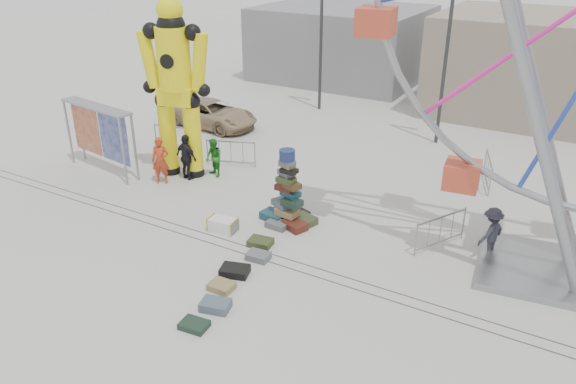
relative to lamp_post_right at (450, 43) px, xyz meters
The scene contains 27 objects.
ground 14.09m from the lamp_post_right, 103.39° to the right, with size 90.00×90.00×0.00m, color #9E9E99.
track_line_near 13.54m from the lamp_post_right, 104.01° to the right, with size 40.00×0.04×0.01m, color #47443F.
track_line_far 13.18m from the lamp_post_right, 104.46° to the right, with size 40.00×0.04×0.01m, color #47443F.
building_right 8.26m from the lamp_post_right, 60.84° to the left, with size 12.00×8.00×5.00m, color gray.
building_left 13.00m from the lamp_post_right, 135.30° to the left, with size 10.00×8.00×4.40m, color gray.
lamp_post_right is the anchor object (origin of this frame).
lamp_post_left 7.28m from the lamp_post_right, 164.05° to the left, with size 1.41×0.25×8.00m.
suitcase_tower 10.87m from the lamp_post_right, 102.09° to the right, with size 1.93×1.62×2.58m.
crash_test_dummy 11.59m from the lamp_post_right, 132.03° to the right, with size 2.76×1.28×6.97m.
banner_scaffold 14.78m from the lamp_post_right, 137.05° to the right, with size 3.81×1.16×2.72m.
steamer_trunk 12.84m from the lamp_post_right, 107.57° to the right, with size 0.91×0.52×0.42m, color silver.
row_case_0 12.69m from the lamp_post_right, 100.18° to the right, with size 0.73×0.54×0.21m, color #374120.
row_case_1 13.29m from the lamp_post_right, 97.95° to the right, with size 0.67×0.50×0.20m, color slate.
row_case_2 14.25m from the lamp_post_right, 97.95° to the right, with size 0.80×0.58×0.23m, color black.
row_case_3 14.98m from the lamp_post_right, 97.09° to the right, with size 0.66×0.54×0.19m, color #967E4C.
row_case_4 15.69m from the lamp_post_right, 95.27° to the right, with size 0.75×0.53×0.24m, color #4C5D6D.
row_case_5 16.52m from the lamp_post_right, 95.02° to the right, with size 0.68×0.50×0.16m, color #1B3124.
barricade_dummy_a 15.29m from the lamp_post_right, 149.12° to the right, with size 2.00×0.10×1.10m, color gray, non-canonical shape.
barricade_dummy_b 12.43m from the lamp_post_right, 145.67° to the right, with size 2.00×0.10×1.10m, color gray, non-canonical shape.
barricade_dummy_c 10.34m from the lamp_post_right, 133.49° to the right, with size 2.00×0.10×1.10m, color gray, non-canonical shape.
barricade_wheel_front 10.25m from the lamp_post_right, 73.48° to the right, with size 2.00×0.10×1.10m, color gray, non-canonical shape.
barricade_wheel_back 6.10m from the lamp_post_right, 51.33° to the right, with size 2.00×0.10×1.10m, color gray, non-canonical shape.
pedestrian_red 12.97m from the lamp_post_right, 129.35° to the right, with size 0.66×0.43×1.82m, color #AB3418.
pedestrian_green 11.07m from the lamp_post_right, 128.81° to the right, with size 0.74×0.58×1.53m, color #1B6F1C.
pedestrian_black 12.02m from the lamp_post_right, 129.33° to the right, with size 1.06×0.44×1.81m, color black.
pedestrian_grey 10.41m from the lamp_post_right, 65.06° to the right, with size 1.02×0.59×1.58m, color #23232F.
parked_suv 11.44m from the lamp_post_right, 162.41° to the right, with size 2.13×4.63×1.29m, color #9C8665.
Camera 1 is at (9.21, -11.26, 8.93)m, focal length 35.00 mm.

